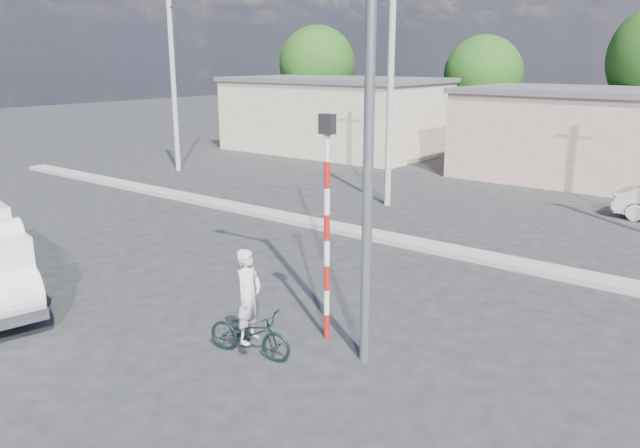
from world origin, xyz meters
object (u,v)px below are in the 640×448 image
Objects in this scene: bicycle at (250,333)px; cyclist at (249,311)px; traffic_pole at (327,210)px; streetlight at (362,81)px.

bicycle is 0.97× the size of cyclist.
traffic_pole is at bearing -36.33° from bicycle.
traffic_pole is 2.56m from streetlight.
traffic_pole is at bearing -36.33° from cyclist.
cyclist is at bearing -144.08° from streetlight.
cyclist is 0.40× the size of traffic_pole.
traffic_pole reaches higher than bicycle.
cyclist is at bearing -114.37° from traffic_pole.
traffic_pole reaches higher than cyclist.
cyclist reaches higher than bicycle.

